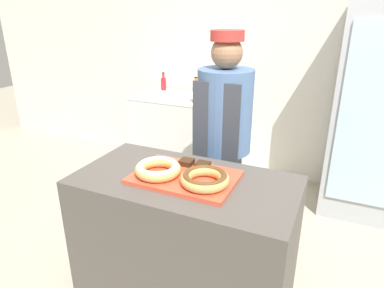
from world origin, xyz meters
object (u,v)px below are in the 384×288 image
donut_chocolate_glaze (205,178)px  chest_freezer (180,135)px  donut_light_glaze (158,168)px  bottle_red_b (164,83)px  brownie_back_right (203,165)px  baker_person (223,142)px  bottle_orange (196,93)px  brownie_back_left (187,162)px  bottle_red (201,92)px  beverage_fridge (370,114)px  serving_tray (185,177)px

donut_chocolate_glaze → chest_freezer: 2.14m
donut_light_glaze → bottle_red_b: bearing=118.1°
brownie_back_right → baker_person: bearing=96.8°
bottle_orange → donut_light_glaze: bearing=-73.5°
donut_chocolate_glaze → brownie_back_left: (-0.20, 0.19, -0.02)m
bottle_orange → bottle_red_b: bottle_orange is taller
brownie_back_right → bottle_orange: bearing=115.4°
bottle_red → bottle_red_b: size_ratio=1.10×
bottle_orange → brownie_back_right: bearing=-64.6°
bottle_orange → beverage_fridge: bearing=6.5°
donut_light_glaze → bottle_red: (-0.48, 1.74, 0.04)m
donut_chocolate_glaze → bottle_red_b: size_ratio=1.28×
serving_tray → donut_chocolate_glaze: 0.16m
donut_light_glaze → brownie_back_right: (0.20, 0.19, -0.02)m
donut_light_glaze → brownie_back_right: bearing=43.5°
donut_chocolate_glaze → bottle_red: 1.91m
serving_tray → chest_freezer: bearing=117.4°
donut_chocolate_glaze → brownie_back_left: 0.27m
serving_tray → donut_light_glaze: donut_light_glaze is taller
bottle_red → bottle_orange: bottle_orange is taller
baker_person → donut_light_glaze: bearing=-99.9°
donut_light_glaze → beverage_fridge: size_ratio=0.14×
serving_tray → donut_light_glaze: (-0.14, -0.05, 0.05)m
bottle_red_b → beverage_fridge: bearing=-5.7°
beverage_fridge → bottle_red_b: bearing=174.3°
beverage_fridge → bottle_orange: bearing=-173.5°
serving_tray → beverage_fridge: 2.00m
donut_chocolate_glaze → baker_person: size_ratio=0.16×
chest_freezer → bottle_red_b: size_ratio=4.64×
brownie_back_right → brownie_back_left: bearing=180.0°
beverage_fridge → chest_freezer: beverage_fridge is taller
beverage_fridge → bottle_orange: size_ratio=7.01×
bottle_red → beverage_fridge: bearing=1.5°
bottle_red → brownie_back_left: bearing=-69.9°
serving_tray → brownie_back_left: (-0.05, 0.14, 0.03)m
donut_light_glaze → baker_person: 0.76m
brownie_back_left → beverage_fridge: beverage_fridge is taller
baker_person → bottle_red: bearing=121.3°
brownie_back_right → beverage_fridge: 1.85m
brownie_back_right → bottle_orange: size_ratio=0.30×
chest_freezer → bottle_red: size_ratio=4.23×
bottle_red_b → serving_tray: bearing=-58.1°
baker_person → beverage_fridge: size_ratio=0.89×
serving_tray → donut_light_glaze: size_ratio=2.19×
donut_chocolate_glaze → bottle_orange: bottle_orange is taller
brownie_back_left → chest_freezer: (-0.85, 1.61, -0.48)m
brownie_back_right → bottle_red: size_ratio=0.35×
baker_person → beverage_fridge: beverage_fridge is taller
brownie_back_right → bottle_red: bearing=113.4°
baker_person → bottle_orange: (-0.61, 0.85, 0.14)m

